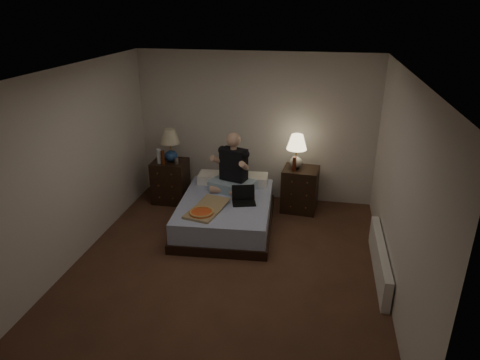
% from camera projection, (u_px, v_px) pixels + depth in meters
% --- Properties ---
extents(floor, '(4.00, 4.50, 0.00)m').
position_uv_depth(floor, '(227.00, 265.00, 5.62)').
color(floor, brown).
rests_on(floor, ground).
extents(ceiling, '(4.00, 4.50, 0.00)m').
position_uv_depth(ceiling, '(224.00, 72.00, 4.66)').
color(ceiling, white).
rests_on(ceiling, ground).
extents(wall_back, '(4.00, 0.00, 2.50)m').
position_uv_depth(wall_back, '(255.00, 128.00, 7.18)').
color(wall_back, silver).
rests_on(wall_back, ground).
extents(wall_front, '(4.00, 0.00, 2.50)m').
position_uv_depth(wall_front, '(158.00, 293.00, 3.10)').
color(wall_front, silver).
rests_on(wall_front, ground).
extents(wall_left, '(0.00, 4.50, 2.50)m').
position_uv_depth(wall_left, '(74.00, 166.00, 5.49)').
color(wall_left, silver).
rests_on(wall_left, ground).
extents(wall_right, '(0.00, 4.50, 2.50)m').
position_uv_depth(wall_right, '(400.00, 190.00, 4.79)').
color(wall_right, silver).
rests_on(wall_right, ground).
extents(bed, '(1.45, 1.87, 0.44)m').
position_uv_depth(bed, '(226.00, 213.00, 6.53)').
color(bed, '#5E73BC').
rests_on(bed, floor).
extents(nightstand_left, '(0.57, 0.51, 0.73)m').
position_uv_depth(nightstand_left, '(171.00, 181.00, 7.33)').
color(nightstand_left, black).
rests_on(nightstand_left, floor).
extents(nightstand_right, '(0.60, 0.55, 0.72)m').
position_uv_depth(nightstand_right, '(300.00, 189.00, 7.01)').
color(nightstand_right, black).
rests_on(nightstand_right, floor).
extents(lamp_left, '(0.41, 0.41, 0.56)m').
position_uv_depth(lamp_left, '(170.00, 145.00, 7.09)').
color(lamp_left, navy).
rests_on(lamp_left, nightstand_left).
extents(lamp_right, '(0.33, 0.33, 0.56)m').
position_uv_depth(lamp_right, '(296.00, 152.00, 6.80)').
color(lamp_right, gray).
rests_on(lamp_right, nightstand_right).
extents(water_bottle, '(0.07, 0.07, 0.25)m').
position_uv_depth(water_bottle, '(159.00, 156.00, 7.05)').
color(water_bottle, silver).
rests_on(water_bottle, nightstand_left).
extents(soda_can, '(0.07, 0.07, 0.10)m').
position_uv_depth(soda_can, '(176.00, 161.00, 7.06)').
color(soda_can, '#9D9D99').
rests_on(soda_can, nightstand_left).
extents(beer_bottle_left, '(0.06, 0.06, 0.23)m').
position_uv_depth(beer_bottle_left, '(163.00, 158.00, 7.01)').
color(beer_bottle_left, '#5A230C').
rests_on(beer_bottle_left, nightstand_left).
extents(beer_bottle_right, '(0.06, 0.06, 0.23)m').
position_uv_depth(beer_bottle_right, '(294.00, 164.00, 6.75)').
color(beer_bottle_right, '#5A1E0C').
rests_on(beer_bottle_right, nightstand_right).
extents(person, '(0.79, 0.70, 0.93)m').
position_uv_depth(person, '(232.00, 163.00, 6.60)').
color(person, black).
rests_on(person, bed).
extents(laptop, '(0.40, 0.36, 0.24)m').
position_uv_depth(laptop, '(244.00, 196.00, 6.28)').
color(laptop, black).
rests_on(laptop, bed).
extents(pizza_box, '(0.55, 0.83, 0.08)m').
position_uv_depth(pizza_box, '(201.00, 213.00, 5.96)').
color(pizza_box, tan).
rests_on(pizza_box, bed).
extents(radiator, '(0.10, 1.60, 0.40)m').
position_uv_depth(radiator, '(380.00, 259.00, 5.39)').
color(radiator, white).
rests_on(radiator, floor).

